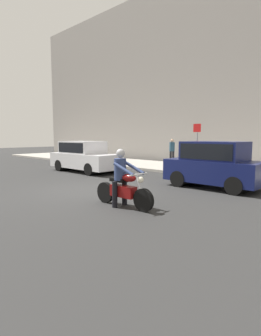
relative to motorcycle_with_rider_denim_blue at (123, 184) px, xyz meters
name	(u,v)px	position (x,y,z in m)	size (l,w,h in m)	color
ground_plane	(88,190)	(-2.66, 0.84, -0.67)	(80.00, 80.00, 0.00)	#2C2C2C
sidewalk_slab	(196,169)	(-2.66, 8.84, -0.60)	(40.00, 4.40, 0.14)	#A8A399
building_facade	(226,67)	(-2.66, 12.24, 5.79)	(40.00, 1.40, 12.92)	gray
motorcycle_with_rider_denim_blue	(123,184)	(0.00, 0.00, 0.00)	(2.11, 0.70, 1.65)	black
parked_hatchback_navy	(214,164)	(0.55, 4.47, 0.26)	(3.63, 1.76, 1.80)	#11194C
parked_sedan_white	(84,156)	(-7.06, 4.00, 0.21)	(4.47, 1.82, 1.72)	silver
street_sign_post	(197,142)	(-2.12, 7.83, 1.02)	(0.44, 0.08, 2.55)	gray
pedestrian_bystander	(172,150)	(-4.56, 9.06, 0.46)	(0.34, 0.34, 1.70)	black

